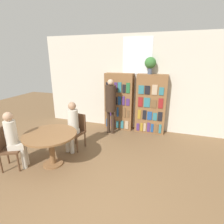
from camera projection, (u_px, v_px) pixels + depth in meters
name	position (u px, v px, depth m)	size (l,w,h in m)	color
ground_plane	(83.00, 222.00, 2.56)	(16.00, 16.00, 0.00)	brown
wall_back	(136.00, 84.00, 5.57)	(6.40, 0.07, 3.00)	beige
bookshelf_left	(119.00, 102.00, 5.73)	(0.91, 0.34, 1.83)	brown
bookshelf_right	(151.00, 104.00, 5.42)	(0.91, 0.34, 1.83)	brown
flower_vase	(150.00, 63.00, 5.08)	(0.33, 0.33, 0.49)	#475166
reading_table	(51.00, 139.00, 3.78)	(1.14, 1.14, 0.75)	brown
chair_near_camera	(6.00, 147.00, 3.68)	(0.54, 0.54, 0.91)	brown
chair_left_side	(77.00, 129.00, 4.57)	(0.46, 0.46, 0.91)	brown
seated_reader_left	(72.00, 124.00, 4.36)	(0.31, 0.39, 1.27)	beige
seated_reader_right	(14.00, 137.00, 3.64)	(0.39, 0.35, 1.27)	beige
librarian_standing	(111.00, 101.00, 5.27)	(0.32, 0.59, 1.70)	#332319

